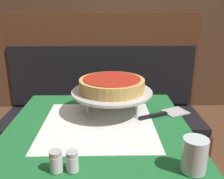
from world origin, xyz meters
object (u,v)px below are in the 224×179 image
at_px(deep_dish_pizza, 112,85).
at_px(water_glass_near, 194,155).
at_px(pizza_server, 165,114).
at_px(booth_bench, 102,127).
at_px(dining_table_front, 99,145).
at_px(dining_table_rear, 122,68).
at_px(pizza_pan_stand, 112,93).
at_px(salt_shaker, 56,161).
at_px(pepper_shaker, 72,161).
at_px(condiment_caddy, 117,54).

height_order(deep_dish_pizza, water_glass_near, deep_dish_pizza).
bearing_deg(pizza_server, booth_bench, 115.12).
relative_size(dining_table_front, booth_bench, 0.52).
bearing_deg(water_glass_near, pizza_server, 88.71).
distance_m(dining_table_rear, pizza_pan_stand, 1.48).
height_order(dining_table_front, water_glass_near, water_glass_near).
xyz_separation_m(pizza_pan_stand, deep_dish_pizza, (0.00, 0.00, 0.04)).
relative_size(dining_table_rear, booth_bench, 0.50).
bearing_deg(water_glass_near, booth_bench, 105.58).
bearing_deg(pizza_server, dining_table_rear, 94.62).
distance_m(deep_dish_pizza, pizza_server, 0.29).
bearing_deg(booth_bench, pizza_server, -64.88).
xyz_separation_m(pizza_pan_stand, pizza_server, (0.25, -0.03, -0.10)).
distance_m(dining_table_front, pizza_server, 0.35).
distance_m(salt_shaker, pepper_shaker, 0.05).
xyz_separation_m(dining_table_front, condiment_caddy, (0.14, 1.50, 0.14)).
bearing_deg(booth_bench, deep_dish_pizza, -84.19).
xyz_separation_m(salt_shaker, condiment_caddy, (0.26, 1.82, 0.00)).
relative_size(deep_dish_pizza, salt_shaker, 4.41).
height_order(booth_bench, pizza_pan_stand, booth_bench).
bearing_deg(dining_table_rear, booth_bench, -104.06).
bearing_deg(deep_dish_pizza, dining_table_front, -115.46).
xyz_separation_m(deep_dish_pizza, water_glass_near, (0.24, -0.46, -0.09)).
xyz_separation_m(booth_bench, deep_dish_pizza, (0.07, -0.65, 0.55)).
height_order(dining_table_front, condiment_caddy, condiment_caddy).
height_order(pizza_pan_stand, condiment_caddy, condiment_caddy).
relative_size(booth_bench, condiment_caddy, 9.50).
relative_size(deep_dish_pizza, pizza_server, 1.18).
bearing_deg(booth_bench, pizza_pan_stand, -84.19).
height_order(pizza_pan_stand, salt_shaker, pizza_pan_stand).
bearing_deg(water_glass_near, salt_shaker, 179.09).
height_order(booth_bench, pizza_server, booth_bench).
bearing_deg(booth_bench, condiment_caddy, 78.54).
xyz_separation_m(dining_table_front, dining_table_rear, (0.20, 1.58, -0.02)).
xyz_separation_m(salt_shaker, pepper_shaker, (0.05, 0.00, -0.00)).
xyz_separation_m(dining_table_front, deep_dish_pizza, (0.06, 0.13, 0.24)).
relative_size(deep_dish_pizza, pepper_shaker, 4.57).
height_order(dining_table_front, pepper_shaker, pepper_shaker).
bearing_deg(dining_table_front, dining_table_rear, 82.97).
bearing_deg(salt_shaker, booth_bench, 84.12).
height_order(water_glass_near, salt_shaker, water_glass_near).
distance_m(booth_bench, pizza_pan_stand, 0.83).
relative_size(water_glass_near, condiment_caddy, 0.69).
distance_m(pizza_pan_stand, salt_shaker, 0.49).
bearing_deg(condiment_caddy, deep_dish_pizza, -93.29).
distance_m(deep_dish_pizza, water_glass_near, 0.53).
distance_m(pizza_pan_stand, water_glass_near, 0.52).
bearing_deg(pizza_pan_stand, condiment_caddy, 86.71).
distance_m(pepper_shaker, condiment_caddy, 1.84).
relative_size(dining_table_rear, salt_shaker, 10.87).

